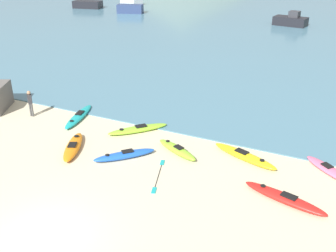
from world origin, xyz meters
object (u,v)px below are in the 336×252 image
at_px(kayak_on_sand_5, 79,116).
at_px(moored_boat_1, 130,9).
at_px(kayak_on_sand_7, 73,147).
at_px(moored_boat_0, 88,4).
at_px(kayak_on_sand_4, 245,156).
at_px(moored_boat_2, 291,20).
at_px(kayak_on_sand_0, 138,129).
at_px(kayak_on_sand_1, 284,198).
at_px(kayak_on_sand_6, 329,170).
at_px(person_near_waterline, 30,102).
at_px(kayak_on_sand_8, 177,150).
at_px(kayak_on_sand_3, 125,155).
at_px(loose_paddle, 158,176).
at_px(moored_boat_3, 131,0).

xyz_separation_m(kayak_on_sand_5, moored_boat_1, (-16.64, 34.26, 0.54)).
height_order(kayak_on_sand_7, moored_boat_0, moored_boat_0).
height_order(kayak_on_sand_4, kayak_on_sand_5, kayak_on_sand_4).
bearing_deg(moored_boat_2, kayak_on_sand_0, -93.75).
height_order(kayak_on_sand_7, moored_boat_2, moored_boat_2).
height_order(kayak_on_sand_1, kayak_on_sand_7, kayak_on_sand_7).
height_order(kayak_on_sand_1, moored_boat_2, moored_boat_2).
bearing_deg(kayak_on_sand_1, moored_boat_1, 128.06).
bearing_deg(kayak_on_sand_6, person_near_waterline, -176.75).
bearing_deg(kayak_on_sand_6, kayak_on_sand_1, -114.29).
distance_m(kayak_on_sand_0, kayak_on_sand_6, 9.98).
distance_m(kayak_on_sand_0, person_near_waterline, 6.94).
bearing_deg(kayak_on_sand_7, kayak_on_sand_0, 59.53).
xyz_separation_m(kayak_on_sand_0, person_near_waterline, (-6.83, -0.91, 0.78)).
distance_m(kayak_on_sand_1, kayak_on_sand_8, 5.89).
height_order(kayak_on_sand_1, moored_boat_1, moored_boat_1).
relative_size(person_near_waterline, moored_boat_0, 0.35).
xyz_separation_m(kayak_on_sand_5, person_near_waterline, (-2.77, -0.93, 0.79)).
relative_size(kayak_on_sand_7, kayak_on_sand_8, 1.14).
height_order(kayak_on_sand_1, kayak_on_sand_3, kayak_on_sand_3).
distance_m(kayak_on_sand_6, kayak_on_sand_8, 7.14).
distance_m(kayak_on_sand_5, moored_boat_1, 38.09).
xyz_separation_m(person_near_waterline, moored_boat_1, (-13.88, 35.19, -0.25)).
bearing_deg(kayak_on_sand_4, kayak_on_sand_6, 6.78).
bearing_deg(kayak_on_sand_3, loose_paddle, -18.38).
xyz_separation_m(kayak_on_sand_1, person_near_waterline, (-15.39, 2.19, 0.77)).
xyz_separation_m(kayak_on_sand_6, kayak_on_sand_8, (-7.02, -1.33, 0.04)).
relative_size(kayak_on_sand_6, kayak_on_sand_8, 0.93).
relative_size(kayak_on_sand_6, moored_boat_1, 0.62).
bearing_deg(loose_paddle, moored_boat_3, 121.71).
distance_m(kayak_on_sand_4, moored_boat_2, 35.29).
bearing_deg(moored_boat_1, kayak_on_sand_5, -64.09).
bearing_deg(moored_boat_2, kayak_on_sand_3, -92.13).
relative_size(kayak_on_sand_5, kayak_on_sand_6, 1.46).
height_order(moored_boat_3, loose_paddle, moored_boat_3).
distance_m(kayak_on_sand_5, moored_boat_3, 46.92).
distance_m(kayak_on_sand_6, loose_paddle, 7.80).
relative_size(kayak_on_sand_0, kayak_on_sand_3, 1.14).
xyz_separation_m(person_near_waterline, moored_boat_0, (-22.45, 36.53, -0.31)).
xyz_separation_m(kayak_on_sand_5, kayak_on_sand_8, (7.02, -1.31, 0.04)).
bearing_deg(kayak_on_sand_1, kayak_on_sand_4, 131.75).
xyz_separation_m(kayak_on_sand_1, moored_boat_2, (-6.29, 37.76, 0.53)).
relative_size(kayak_on_sand_7, loose_paddle, 1.13).
relative_size(kayak_on_sand_7, moored_boat_2, 0.72).
height_order(kayak_on_sand_3, kayak_on_sand_5, kayak_on_sand_3).
xyz_separation_m(kayak_on_sand_5, moored_boat_0, (-25.22, 35.59, 0.47)).
relative_size(kayak_on_sand_4, moored_boat_0, 0.76).
relative_size(kayak_on_sand_4, kayak_on_sand_8, 1.33).
relative_size(kayak_on_sand_4, moored_boat_3, 0.89).
xyz_separation_m(kayak_on_sand_3, kayak_on_sand_6, (9.10, 2.91, -0.04)).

